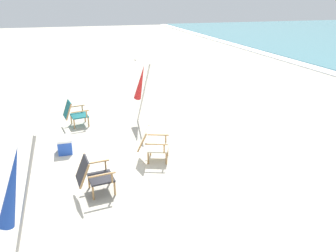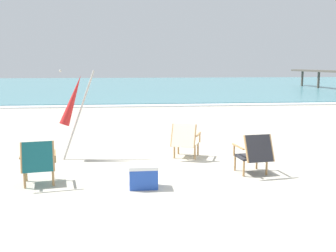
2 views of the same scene
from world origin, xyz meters
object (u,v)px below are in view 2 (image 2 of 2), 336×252
beach_chair_back_right (254,153)px  cooler_box (143,176)px  beach_chair_mid_center (185,140)px  umbrella_furled_red (73,101)px  beach_chair_front_left (38,162)px

beach_chair_back_right → cooler_box: beach_chair_back_right is taller
beach_chair_mid_center → umbrella_furled_red: (-2.47, 0.28, 0.88)m
beach_chair_mid_center → cooler_box: size_ratio=1.79×
beach_chair_mid_center → beach_chair_front_left: beach_chair_front_left is taller
beach_chair_front_left → beach_chair_mid_center: bearing=31.7°
umbrella_furled_red → beach_chair_back_right: bearing=-26.2°
beach_chair_mid_center → cooler_box: (-1.03, -2.04, -0.23)m
beach_chair_back_right → beach_chair_mid_center: (-1.11, 1.48, -0.00)m
beach_chair_back_right → beach_chair_front_left: 3.96m
beach_chair_mid_center → beach_chair_back_right: bearing=-53.0°
beach_chair_front_left → umbrella_furled_red: 2.24m
beach_chair_front_left → beach_chair_back_right: bearing=3.9°
cooler_box → umbrella_furled_red: bearing=121.8°
cooler_box → beach_chair_back_right: bearing=14.7°
beach_chair_mid_center → beach_chair_front_left: bearing=-148.3°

